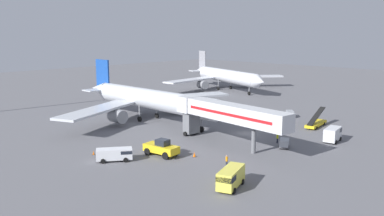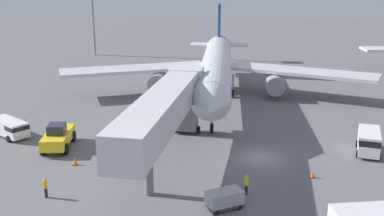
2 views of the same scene
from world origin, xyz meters
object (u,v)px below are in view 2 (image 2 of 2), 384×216
Objects in this scene: baggage_cart_outer_left at (225,199)px; airplane_at_gate at (216,67)px; jet_bridge at (167,107)px; pushback_tug at (58,137)px; service_van_mid_right at (10,127)px; ground_crew_worker_foreground at (246,184)px; ground_crew_worker_midground at (45,187)px; safety_cone_alpha at (25,120)px; safety_cone_bravo at (312,174)px; safety_cone_charlie at (75,161)px; service_van_outer_right at (369,141)px.

airplane_at_gate is at bearing 92.32° from baggage_cart_outer_left.
pushback_tug is at bearing 166.08° from jet_bridge.
ground_crew_worker_foreground is at bearing -25.49° from service_van_mid_right.
baggage_cart_outer_left is (1.28, -31.59, -3.64)m from airplane_at_gate.
service_van_mid_right is 16.02m from ground_crew_worker_midground.
airplane_at_gate reaches higher than ground_crew_worker_foreground.
safety_cone_alpha is at bearing 149.75° from jet_bridge.
safety_cone_charlie is (-20.87, 1.25, 0.05)m from safety_cone_bravo.
ground_crew_worker_foreground is 2.73× the size of safety_cone_bravo.
service_van_mid_right is 11.56m from safety_cone_charlie.
safety_cone_charlie is at bearing 162.66° from ground_crew_worker_foreground.
safety_cone_alpha is at bearing 96.23° from service_van_mid_right.
ground_crew_worker_foreground reaches higher than safety_cone_bravo.
airplane_at_gate is 72.68× the size of safety_cone_bravo.
pushback_tug is at bearing 126.35° from safety_cone_charlie.
safety_cone_charlie is at bearing 87.98° from ground_crew_worker_midground.
service_van_mid_right is at bearing 176.50° from service_van_outer_right.
pushback_tug is (-11.26, 2.79, -4.13)m from jet_bridge.
jet_bridge reaches higher than safety_cone_alpha.
service_van_outer_right reaches higher than safety_cone_charlie.
jet_bridge is 19.62m from service_van_outer_right.
jet_bridge is 32.39× the size of safety_cone_charlie.
airplane_at_gate is 61.64× the size of safety_cone_charlie.
baggage_cart_outer_left is 4.86× the size of safety_cone_bravo.
ground_crew_worker_midground is at bearing -92.02° from safety_cone_charlie.
ground_crew_worker_midground reaches higher than baggage_cart_outer_left.
ground_crew_worker_midground is at bearing -174.08° from ground_crew_worker_foreground.
pushback_tug is at bearing -48.65° from safety_cone_alpha.
jet_bridge is 14.14× the size of ground_crew_worker_midground.
ground_crew_worker_midground is at bearing -75.19° from pushback_tug.
service_van_outer_right is at bearing 9.75° from safety_cone_charlie.
service_van_mid_right is at bearing 148.41° from baggage_cart_outer_left.
airplane_at_gate is at bearing 127.08° from service_van_outer_right.
baggage_cart_outer_left is 5.19× the size of safety_cone_alpha.
ground_crew_worker_midground is 6.35m from safety_cone_charlie.
ground_crew_worker_foreground is at bearing -17.34° from safety_cone_charlie.
jet_bridge is 13.76m from safety_cone_bravo.
pushback_tug is at bearing 154.20° from ground_crew_worker_foreground.
service_van_mid_right is at bearing -140.59° from airplane_at_gate.
airplane_at_gate is at bearing 53.53° from pushback_tug.
service_van_mid_right is at bearing 155.41° from pushback_tug.
service_van_mid_right is 3.18× the size of ground_crew_worker_midground.
ground_crew_worker_midground is (-27.41, -11.00, -0.38)m from service_van_outer_right.
service_van_outer_right is at bearing 40.56° from baggage_cart_outer_left.
service_van_mid_right reaches higher than safety_cone_charlie.
ground_crew_worker_foreground is (6.85, -5.96, -4.42)m from jet_bridge.
safety_cone_bravo is at bearing -15.14° from service_van_mid_right.
safety_cone_alpha is at bearing 146.49° from ground_crew_worker_foreground.
jet_bridge is 40.82× the size of safety_cone_alpha.
airplane_at_gate is 25.69m from pushback_tug.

